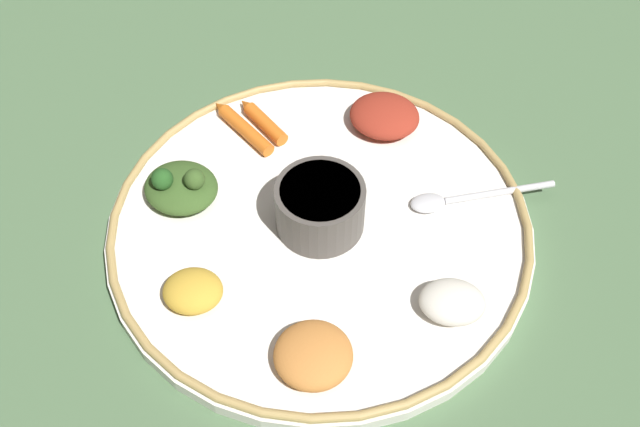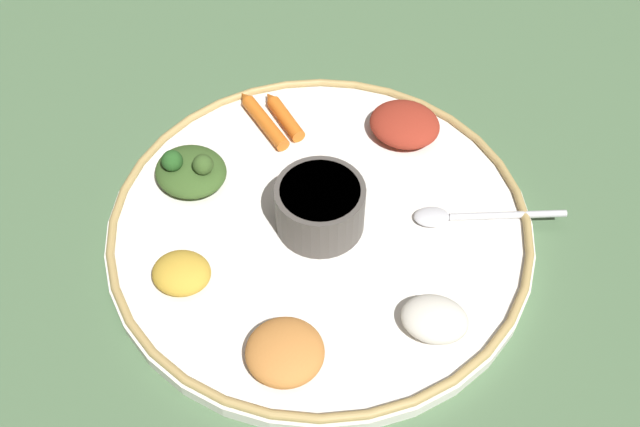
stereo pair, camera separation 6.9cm
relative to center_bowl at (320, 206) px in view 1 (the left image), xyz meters
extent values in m
plane|color=#4C6B47|center=(0.00, 0.00, -0.04)|extent=(2.40, 2.40, 0.00)
cylinder|color=white|center=(0.00, 0.00, -0.03)|extent=(0.40, 0.40, 0.01)
torus|color=tan|center=(0.00, 0.00, -0.02)|extent=(0.40, 0.40, 0.01)
cylinder|color=#4C4742|center=(0.00, 0.00, 0.00)|extent=(0.08, 0.08, 0.05)
cylinder|color=brown|center=(0.00, 0.00, 0.02)|extent=(0.07, 0.07, 0.01)
ellipsoid|color=silver|center=(-0.10, -0.03, -0.02)|extent=(0.04, 0.03, 0.01)
cylinder|color=silver|center=(-0.17, -0.04, -0.02)|extent=(0.11, 0.03, 0.01)
ellipsoid|color=#385623|center=(0.14, -0.03, -0.01)|extent=(0.09, 0.09, 0.02)
sphere|color=#385623|center=(0.12, -0.02, 0.00)|extent=(0.02, 0.02, 0.02)
sphere|color=#23511E|center=(0.15, -0.02, 0.00)|extent=(0.02, 0.02, 0.02)
cylinder|color=orange|center=(0.06, -0.12, -0.02)|extent=(0.05, 0.06, 0.01)
cone|color=orange|center=(0.09, -0.15, -0.02)|extent=(0.02, 0.02, 0.01)
cylinder|color=orange|center=(0.08, -0.11, -0.02)|extent=(0.06, 0.07, 0.01)
cone|color=orange|center=(0.11, -0.15, -0.02)|extent=(0.02, 0.02, 0.01)
ellipsoid|color=silver|center=(-0.12, 0.09, -0.01)|extent=(0.06, 0.05, 0.02)
ellipsoid|color=maroon|center=(-0.06, -0.13, -0.01)|extent=(0.09, 0.08, 0.03)
ellipsoid|color=gold|center=(0.11, 0.09, -0.01)|extent=(0.05, 0.05, 0.02)
ellipsoid|color=#C67A38|center=(0.00, 0.15, -0.01)|extent=(0.07, 0.07, 0.02)
camera|label=1|loc=(-0.02, 0.43, 0.53)|focal=41.49mm
camera|label=2|loc=(-0.08, 0.42, 0.53)|focal=41.49mm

